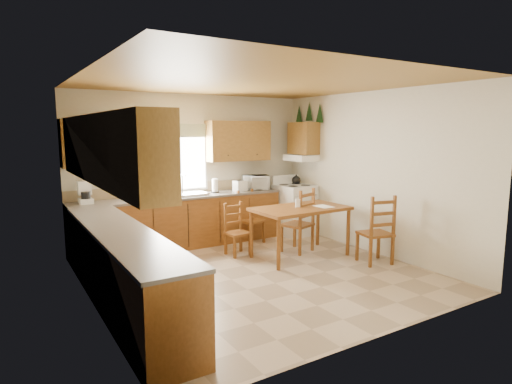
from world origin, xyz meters
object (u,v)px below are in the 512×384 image
chair_near_left (297,220)px  chair_far_right (251,217)px  dining_table (300,232)px  stove (294,210)px  chair_far_left (238,230)px  chair_near_right (375,229)px  microwave (255,182)px

chair_near_left → chair_far_right: size_ratio=1.12×
dining_table → chair_near_left: chair_near_left is taller
stove → chair_far_left: (-1.65, -0.65, -0.06)m
dining_table → stove: bearing=55.8°
chair_near_left → chair_far_right: (-0.38, 0.90, -0.06)m
chair_near_right → chair_far_left: 2.20m
stove → dining_table: size_ratio=0.63×
microwave → chair_far_right: bearing=-109.6°
microwave → chair_near_right: microwave is taller
microwave → chair_far_right: microwave is taller
stove → chair_near_right: bearing=-95.6°
dining_table → chair_far_right: chair_far_right is taller
chair_near_left → chair_near_right: bearing=100.0°
chair_near_left → chair_near_right: chair_near_left is taller
chair_far_right → chair_near_left: bearing=-77.9°
chair_near_right → dining_table: bearing=-34.9°
chair_near_right → chair_far_left: size_ratio=1.25×
stove → microwave: size_ratio=2.12×
chair_far_left → chair_near_right: bearing=-46.0°
chair_near_left → chair_far_right: 0.98m
dining_table → chair_near_left: size_ratio=1.42×
stove → chair_near_right: 2.15m
dining_table → chair_far_right: 1.19m
microwave → dining_table: size_ratio=0.30×
chair_near_left → chair_near_right: (0.64, -1.15, -0.00)m
chair_near_right → chair_far_right: bearing=-50.1°
microwave → chair_far_right: (-0.34, -0.40, -0.58)m
microwave → chair_near_left: 1.40m
microwave → chair_far_left: size_ratio=0.53×
dining_table → chair_far_left: 1.03m
dining_table → chair_near_left: (0.15, 0.27, 0.13)m
chair_near_left → chair_far_right: bearing=-86.2°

